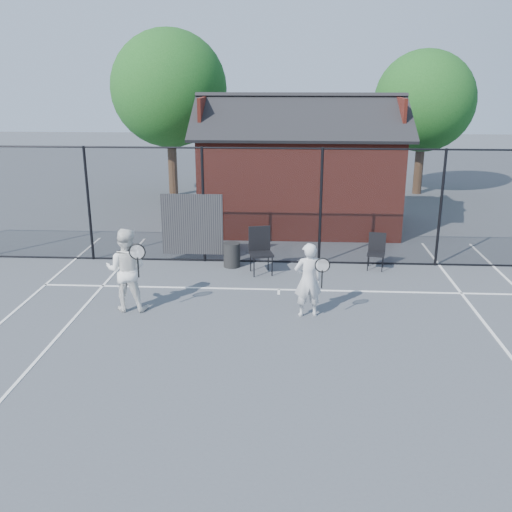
# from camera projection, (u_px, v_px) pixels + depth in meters

# --- Properties ---
(ground) EXTENTS (80.00, 80.00, 0.00)m
(ground) POSITION_uv_depth(u_px,v_px,m) (276.00, 350.00, 10.21)
(ground) COLOR #4B5056
(ground) RESTS_ON ground
(court_lines) EXTENTS (11.02, 18.00, 0.01)m
(court_lines) POSITION_uv_depth(u_px,v_px,m) (274.00, 388.00, 8.95)
(court_lines) COLOR white
(court_lines) RESTS_ON ground
(fence) EXTENTS (22.04, 3.00, 3.00)m
(fence) POSITION_uv_depth(u_px,v_px,m) (269.00, 208.00, 14.54)
(fence) COLOR black
(fence) RESTS_ON ground
(clubhouse) EXTENTS (6.50, 4.36, 4.19)m
(clubhouse) POSITION_uv_depth(u_px,v_px,m) (299.00, 176.00, 18.26)
(clubhouse) COLOR maroon
(clubhouse) RESTS_ON ground
(tree_left) EXTENTS (4.48, 4.48, 6.44)m
(tree_left) POSITION_uv_depth(u_px,v_px,m) (169.00, 89.00, 22.03)
(tree_left) COLOR #381E16
(tree_left) RESTS_ON ground
(tree_right) EXTENTS (3.97, 3.97, 5.70)m
(tree_right) POSITION_uv_depth(u_px,v_px,m) (424.00, 101.00, 22.58)
(tree_right) COLOR #381E16
(tree_right) RESTS_ON ground
(player_front) EXTENTS (0.72, 0.56, 1.54)m
(player_front) POSITION_uv_depth(u_px,v_px,m) (308.00, 280.00, 11.43)
(player_front) COLOR silver
(player_front) RESTS_ON ground
(player_back) EXTENTS (0.95, 0.70, 1.75)m
(player_back) POSITION_uv_depth(u_px,v_px,m) (126.00, 270.00, 11.73)
(player_back) COLOR white
(player_back) RESTS_ON ground
(chair_left) EXTENTS (0.66, 0.68, 1.12)m
(chair_left) POSITION_uv_depth(u_px,v_px,m) (261.00, 252.00, 13.96)
(chair_left) COLOR black
(chair_left) RESTS_ON ground
(chair_right) EXTENTS (0.51, 0.53, 0.89)m
(chair_right) POSITION_uv_depth(u_px,v_px,m) (376.00, 252.00, 14.32)
(chair_right) COLOR black
(chair_right) RESTS_ON ground
(waste_bin) EXTENTS (0.51, 0.51, 0.62)m
(waste_bin) POSITION_uv_depth(u_px,v_px,m) (232.00, 255.00, 14.56)
(waste_bin) COLOR #252525
(waste_bin) RESTS_ON ground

